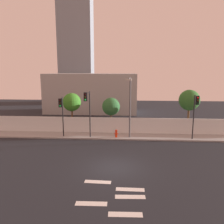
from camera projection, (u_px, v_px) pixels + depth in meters
ground_plane at (114, 167)px, 17.59m from camera, size 80.00×80.00×0.00m
sidewalk at (119, 136)px, 25.62m from camera, size 36.00×2.40×0.15m
perimeter_wall at (119, 125)px, 26.71m from camera, size 36.00×0.18×1.80m
crosswalk_marking at (115, 196)px, 13.55m from camera, size 4.01×3.90×0.01m
traffic_light_left at (61, 109)px, 23.99m from camera, size 0.45×1.71×4.42m
traffic_light_center at (88, 105)px, 23.91m from camera, size 0.46×1.46×5.04m
traffic_light_right at (196, 108)px, 23.37m from camera, size 0.34×1.11×4.74m
street_lamp_curbside at (130, 103)px, 24.18m from camera, size 0.63×1.72×6.49m
fire_hydrant at (116, 133)px, 24.96m from camera, size 0.44×0.26×0.86m
roadside_tree_leftmost at (72, 102)px, 28.15m from camera, size 2.26×2.26×4.65m
roadside_tree_midleft at (111, 107)px, 27.92m from camera, size 2.19×2.19×4.12m
roadside_tree_midright at (189, 100)px, 27.14m from camera, size 2.49×2.49×5.14m
low_building_distant at (91, 93)px, 40.39m from camera, size 15.92×6.00×6.84m
tower_on_skyline at (76, 26)px, 50.08m from camera, size 7.32×5.00×33.87m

